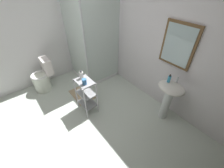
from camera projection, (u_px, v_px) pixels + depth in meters
The scene contains 12 objects.
ground_plane at pixel (74, 129), 2.65m from camera, with size 4.20×4.20×0.02m, color silver.
wall_back at pixel (150, 39), 2.76m from camera, with size 4.20×0.14×2.50m.
wall_left at pixel (24, 34), 2.99m from camera, with size 0.10×4.20×2.50m, color white.
shower_stall at pixel (93, 61), 3.67m from camera, with size 0.92×0.92×2.00m.
pedestal_sink at pixel (169, 95), 2.51m from camera, with size 0.46×0.37×0.81m.
sink_faucet at pixel (177, 80), 2.39m from camera, with size 0.03×0.03×0.10m, color silver.
toilet at pixel (43, 78), 3.35m from camera, with size 0.37×0.49×0.76m.
storage_cart at pixel (86, 94), 2.74m from camera, with size 0.38×0.28×0.74m.
hand_soap_bottle at pixel (169, 79), 2.38m from camera, with size 0.05×0.05×0.15m.
lotion_bottle_white at pixel (81, 75), 2.59m from camera, with size 0.07×0.07×0.16m.
rinse_cup at pixel (84, 82), 2.46m from camera, with size 0.08×0.08×0.11m, color #3870B2.
bath_mat at pixel (82, 94), 3.36m from camera, with size 0.60×0.40×0.02m, color tan.
Camera 1 is at (1.65, -0.41, 2.30)m, focal length 22.83 mm.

